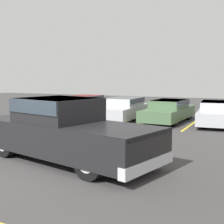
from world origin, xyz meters
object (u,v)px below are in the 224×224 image
object	(u,v)px
parked_sedan_a	(83,105)
wheel_stop_curb	(141,113)
pickup_truck	(66,130)
parked_sedan_b	(124,108)
parked_sedan_c	(169,110)
parked_sedan_d	(217,112)

from	to	relation	value
parked_sedan_a	wheel_stop_curb	bearing A→B (deg)	138.25
pickup_truck	wheel_stop_curb	distance (m)	11.92
pickup_truck	parked_sedan_a	xyz separation A→B (m)	(-4.69, 8.95, -0.21)
pickup_truck	parked_sedan_b	size ratio (longest dim) A/B	1.28
parked_sedan_a	pickup_truck	bearing A→B (deg)	30.65
parked_sedan_a	parked_sedan_b	distance (m)	2.86
parked_sedan_c	parked_sedan_d	distance (m)	2.52
parked_sedan_a	wheel_stop_curb	size ratio (longest dim) A/B	2.34
parked_sedan_a	parked_sedan_b	xyz separation A→B (m)	(2.85, -0.26, -0.01)
parked_sedan_b	parked_sedan_c	world-z (taller)	parked_sedan_b
parked_sedan_c	parked_sedan_d	bearing A→B (deg)	91.90
pickup_truck	parked_sedan_b	distance (m)	8.89
wheel_stop_curb	pickup_truck	bearing A→B (deg)	-80.63
parked_sedan_d	wheel_stop_curb	distance (m)	5.80
pickup_truck	parked_sedan_b	xyz separation A→B (m)	(-1.85, 8.69, -0.23)
parked_sedan_b	parked_sedan_c	distance (m)	2.50
pickup_truck	parked_sedan_d	distance (m)	9.54
parked_sedan_a	parked_sedan_b	world-z (taller)	parked_sedan_a
wheel_stop_curb	parked_sedan_c	bearing A→B (deg)	-46.29
pickup_truck	parked_sedan_a	world-z (taller)	pickup_truck
pickup_truck	parked_sedan_d	world-z (taller)	pickup_truck
parked_sedan_b	parked_sedan_d	size ratio (longest dim) A/B	1.02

